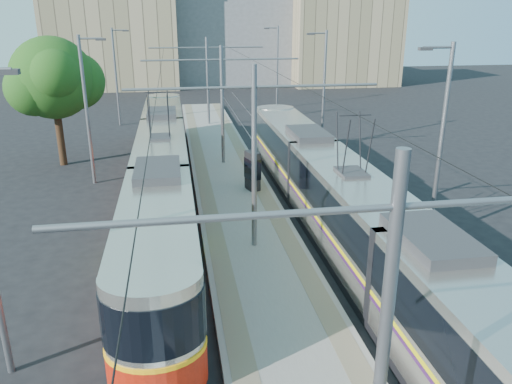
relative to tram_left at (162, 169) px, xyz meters
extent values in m
cube|color=gray|center=(3.60, 2.65, -1.56)|extent=(4.00, 50.00, 0.30)
cube|color=gray|center=(2.15, 2.65, -1.40)|extent=(0.70, 50.00, 0.01)
cube|color=gray|center=(5.05, 2.65, -1.40)|extent=(0.70, 50.00, 0.01)
cube|color=gray|center=(-0.72, 2.65, -1.69)|extent=(0.07, 70.00, 0.03)
cube|color=gray|center=(0.72, 2.65, -1.69)|extent=(0.07, 70.00, 0.03)
cube|color=gray|center=(6.48, 2.65, -1.69)|extent=(0.07, 70.00, 0.03)
cube|color=gray|center=(7.92, 2.65, -1.69)|extent=(0.07, 70.00, 0.03)
cube|color=black|center=(0.00, 0.00, -1.51)|extent=(2.30, 29.21, 0.40)
cube|color=beige|center=(0.00, 0.00, 0.14)|extent=(2.40, 27.61, 2.90)
cube|color=black|center=(0.00, 0.00, 0.64)|extent=(2.43, 27.61, 1.30)
cube|color=#FFA80D|center=(0.00, 0.00, -0.26)|extent=(2.43, 27.61, 0.12)
cube|color=#B61B0A|center=(0.00, 0.00, -0.76)|extent=(2.42, 27.61, 1.10)
cube|color=#2D2D30|center=(0.00, 0.00, 1.74)|extent=(1.68, 3.00, 0.30)
cube|color=black|center=(7.20, -7.04, -1.51)|extent=(2.30, 30.45, 0.40)
cube|color=#BBB5AB|center=(7.20, -7.04, 0.14)|extent=(2.40, 28.85, 2.90)
cube|color=black|center=(7.20, -7.04, 0.64)|extent=(2.43, 28.85, 1.30)
cube|color=yellow|center=(7.20, -7.04, -0.26)|extent=(2.43, 28.85, 0.12)
cube|color=#3D164F|center=(7.20, -7.04, -0.41)|extent=(2.43, 28.85, 0.10)
cube|color=#2D2D30|center=(7.20, -7.04, 1.74)|extent=(1.68, 3.00, 0.30)
cylinder|color=slate|center=(3.60, -18.35, 2.09)|extent=(0.20, 0.20, 7.00)
cylinder|color=slate|center=(3.60, -18.35, 4.79)|extent=(9.20, 0.10, 0.10)
cylinder|color=slate|center=(3.60, -6.35, 2.09)|extent=(0.20, 0.20, 7.00)
cylinder|color=slate|center=(3.60, -6.35, 4.79)|extent=(9.20, 0.10, 0.10)
cylinder|color=slate|center=(3.60, 5.65, 2.09)|extent=(0.20, 0.20, 7.00)
cylinder|color=slate|center=(3.60, 5.65, 4.79)|extent=(9.20, 0.10, 0.10)
cylinder|color=slate|center=(3.60, 17.65, 2.09)|extent=(0.20, 0.20, 7.00)
cylinder|color=slate|center=(3.60, 17.65, 4.79)|extent=(9.20, 0.10, 0.10)
cylinder|color=black|center=(0.00, 2.65, 3.84)|extent=(0.02, 70.00, 0.02)
cylinder|color=black|center=(7.20, 2.65, 3.84)|extent=(0.02, 70.00, 0.02)
cube|color=#2D2D30|center=(-2.80, -12.35, 6.04)|extent=(0.50, 0.22, 0.12)
cylinder|color=slate|center=(-3.90, 3.65, 2.29)|extent=(0.18, 0.18, 8.00)
cube|color=#2D2D30|center=(-2.80, 3.65, 6.04)|extent=(0.50, 0.22, 0.12)
cylinder|color=slate|center=(-3.90, 19.65, 2.29)|extent=(0.18, 0.18, 8.00)
cube|color=#2D2D30|center=(-2.80, 19.65, 6.04)|extent=(0.50, 0.22, 0.12)
cylinder|color=slate|center=(11.10, -6.35, 2.29)|extent=(0.18, 0.18, 8.00)
cube|color=#2D2D30|center=(10.00, -6.35, 6.04)|extent=(0.50, 0.22, 0.12)
cylinder|color=slate|center=(11.10, 9.65, 2.29)|extent=(0.18, 0.18, 8.00)
cube|color=#2D2D30|center=(10.00, 9.65, 6.04)|extent=(0.50, 0.22, 0.12)
cylinder|color=slate|center=(11.10, 25.65, 2.29)|extent=(0.18, 0.18, 8.00)
cube|color=#2D2D30|center=(10.00, 25.65, 6.04)|extent=(0.50, 0.22, 0.12)
cube|color=black|center=(4.58, 0.29, -0.39)|extent=(0.75, 0.99, 2.03)
cube|color=black|center=(4.58, 0.29, -0.26)|extent=(0.79, 1.04, 1.06)
cylinder|color=#382314|center=(-6.34, 7.81, -0.08)|extent=(0.45, 0.45, 3.25)
sphere|color=#144313|center=(-6.34, 7.81, 3.68)|extent=(4.88, 4.88, 4.88)
sphere|color=#144313|center=(-5.12, 8.63, 3.38)|extent=(3.46, 3.46, 3.46)
cube|color=tan|center=(-6.40, 45.65, 5.33)|extent=(16.00, 12.00, 14.07)
cube|color=gray|center=(9.60, 49.65, 4.91)|extent=(18.00, 14.00, 13.23)
cube|color=tan|center=(23.60, 43.65, 3.90)|extent=(14.00, 10.00, 11.21)
camera|label=1|loc=(0.73, -24.14, 7.19)|focal=35.00mm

